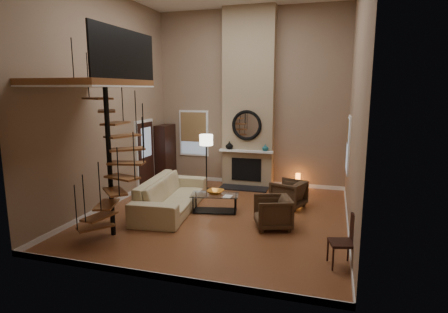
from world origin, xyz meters
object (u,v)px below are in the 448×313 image
(side_chair, at_px, (347,238))
(floor_lamp, at_px, (206,144))
(hutch, at_px, (166,153))
(armchair_far, at_px, (276,212))
(coffee_table, at_px, (215,201))
(accent_lamp, at_px, (298,182))
(sofa, at_px, (171,195))
(armchair_near, at_px, (291,194))

(side_chair, bearing_deg, floor_lamp, 134.60)
(floor_lamp, bearing_deg, hutch, 157.29)
(armchair_far, relative_size, coffee_table, 0.61)
(coffee_table, height_order, floor_lamp, floor_lamp)
(coffee_table, distance_m, accent_lamp, 3.25)
(accent_lamp, height_order, side_chair, side_chair)
(coffee_table, distance_m, floor_lamp, 2.35)
(sofa, relative_size, accent_lamp, 5.72)
(hutch, height_order, floor_lamp, hutch)
(side_chair, bearing_deg, accent_lamp, 104.86)
(sofa, distance_m, accent_lamp, 4.11)
(coffee_table, bearing_deg, armchair_near, 26.10)
(armchair_far, height_order, coffee_table, armchair_far)
(coffee_table, xyz_separation_m, side_chair, (3.09, -2.16, 0.24))
(sofa, xyz_separation_m, armchair_far, (2.75, -0.46, -0.04))
(coffee_table, height_order, accent_lamp, accent_lamp)
(hutch, height_order, accent_lamp, hutch)
(armchair_near, xyz_separation_m, floor_lamp, (-2.67, 0.99, 1.06))
(sofa, distance_m, armchair_far, 2.79)
(armchair_near, distance_m, side_chair, 3.30)
(floor_lamp, bearing_deg, coffee_table, -64.84)
(sofa, height_order, armchair_far, sofa)
(hutch, height_order, armchair_far, hutch)
(armchair_near, bearing_deg, coffee_table, -43.97)
(hutch, bearing_deg, side_chair, -39.89)
(accent_lamp, bearing_deg, side_chair, -75.14)
(accent_lamp, relative_size, side_chair, 0.56)
(hutch, relative_size, armchair_near, 2.38)
(armchair_near, bearing_deg, sofa, -49.86)
(sofa, height_order, accent_lamp, sofa)
(armchair_far, bearing_deg, hutch, -147.50)
(hutch, height_order, sofa, hutch)
(armchair_far, relative_size, accent_lamp, 1.53)
(side_chair, bearing_deg, armchair_far, 133.92)
(coffee_table, xyz_separation_m, floor_lamp, (-0.88, 1.87, 1.13))
(armchair_near, relative_size, coffee_table, 0.61)
(floor_lamp, bearing_deg, armchair_far, -45.00)
(hutch, bearing_deg, sofa, -62.20)
(sofa, distance_m, floor_lamp, 2.31)
(floor_lamp, bearing_deg, sofa, -96.53)
(hutch, xyz_separation_m, armchair_near, (4.37, -1.69, -0.60))
(armchair_near, relative_size, floor_lamp, 0.46)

